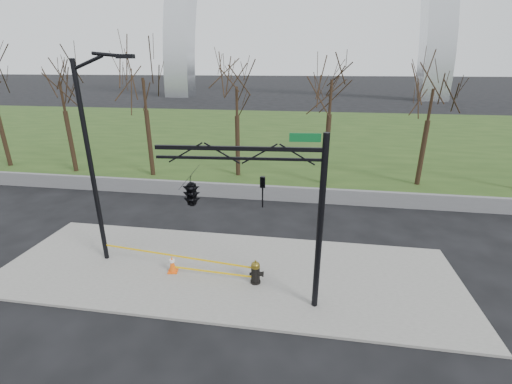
% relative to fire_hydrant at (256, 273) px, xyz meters
% --- Properties ---
extents(ground, '(500.00, 500.00, 0.00)m').
position_rel_fire_hydrant_xyz_m(ground, '(-1.32, 0.67, -0.54)').
color(ground, black).
rests_on(ground, ground).
extents(sidewalk, '(18.00, 6.00, 0.10)m').
position_rel_fire_hydrant_xyz_m(sidewalk, '(-1.32, 0.67, -0.49)').
color(sidewalk, slate).
rests_on(sidewalk, ground).
extents(grass_strip, '(120.00, 40.00, 0.06)m').
position_rel_fire_hydrant_xyz_m(grass_strip, '(-1.32, 30.67, -0.51)').
color(grass_strip, '#253E16').
rests_on(grass_strip, ground).
extents(guardrail, '(60.00, 0.30, 0.90)m').
position_rel_fire_hydrant_xyz_m(guardrail, '(-1.32, 8.67, -0.09)').
color(guardrail, '#59595B').
rests_on(guardrail, ground).
extents(tree_row, '(48.11, 4.00, 7.66)m').
position_rel_fire_hydrant_xyz_m(tree_row, '(-0.26, 12.67, 3.30)').
color(tree_row, black).
rests_on(tree_row, ground).
extents(fire_hydrant, '(0.58, 0.38, 0.95)m').
position_rel_fire_hydrant_xyz_m(fire_hydrant, '(0.00, 0.00, 0.00)').
color(fire_hydrant, black).
rests_on(fire_hydrant, sidewalk).
extents(traffic_cone, '(0.42, 0.42, 0.71)m').
position_rel_fire_hydrant_xyz_m(traffic_cone, '(-3.35, 0.20, -0.08)').
color(traffic_cone, '#F4570C').
rests_on(traffic_cone, sidewalk).
extents(street_light, '(2.39, 0.25, 8.21)m').
position_rel_fire_hydrant_xyz_m(street_light, '(-6.30, 0.75, 4.16)').
color(street_light, black).
rests_on(street_light, ground).
extents(traffic_signal_mast, '(5.09, 2.52, 6.00)m').
position_rel_fire_hydrant_xyz_m(traffic_signal_mast, '(-1.05, -1.21, 3.61)').
color(traffic_signal_mast, black).
rests_on(traffic_signal_mast, ground).
extents(caution_tape, '(6.51, 0.76, 0.47)m').
position_rel_fire_hydrant_xyz_m(caution_tape, '(-2.73, 0.28, 0.05)').
color(caution_tape, yellow).
rests_on(caution_tape, ground).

